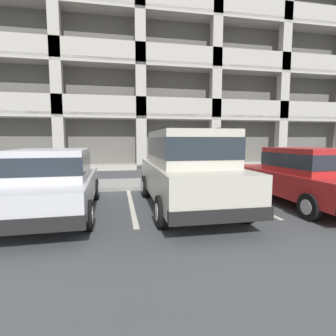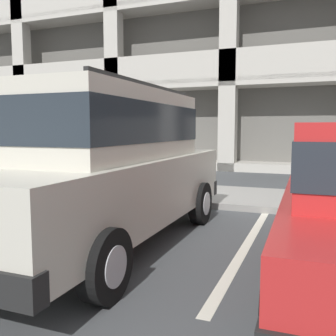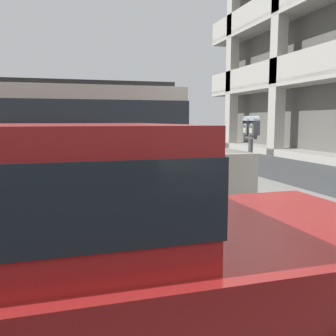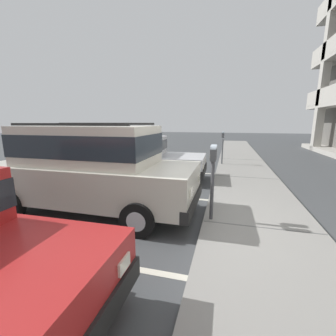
# 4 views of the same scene
# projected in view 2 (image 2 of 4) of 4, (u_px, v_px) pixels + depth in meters

# --- Properties ---
(ground_plane) EXTENTS (80.00, 80.00, 0.10)m
(ground_plane) POSITION_uv_depth(u_px,v_px,m) (178.00, 212.00, 7.04)
(ground_plane) COLOR #444749
(sidewalk) EXTENTS (40.00, 2.20, 0.12)m
(sidewalk) POSITION_uv_depth(u_px,v_px,m) (198.00, 195.00, 8.23)
(sidewalk) COLOR gray
(sidewalk) RESTS_ON ground_plane
(parking_stall_lines) EXTENTS (12.78, 4.80, 0.01)m
(parking_stall_lines) POSITION_uv_depth(u_px,v_px,m) (251.00, 238.00, 5.16)
(parking_stall_lines) COLOR silver
(parking_stall_lines) RESTS_ON ground_plane
(silver_suv) EXTENTS (2.04, 4.79, 2.03)m
(silver_suv) POSITION_uv_depth(u_px,v_px,m) (101.00, 161.00, 4.79)
(silver_suv) COLOR beige
(silver_suv) RESTS_ON ground_plane
(parking_meter_near) EXTENTS (0.35, 0.12, 1.51)m
(parking_meter_near) POSITION_uv_depth(u_px,v_px,m) (177.00, 142.00, 7.28)
(parking_meter_near) COLOR #47474C
(parking_meter_near) RESTS_ON sidewalk
(parking_garage) EXTENTS (32.00, 10.00, 13.25)m
(parking_garage) POSITION_uv_depth(u_px,v_px,m) (253.00, 33.00, 17.67)
(parking_garage) COLOR #64625C
(parking_garage) RESTS_ON ground_plane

